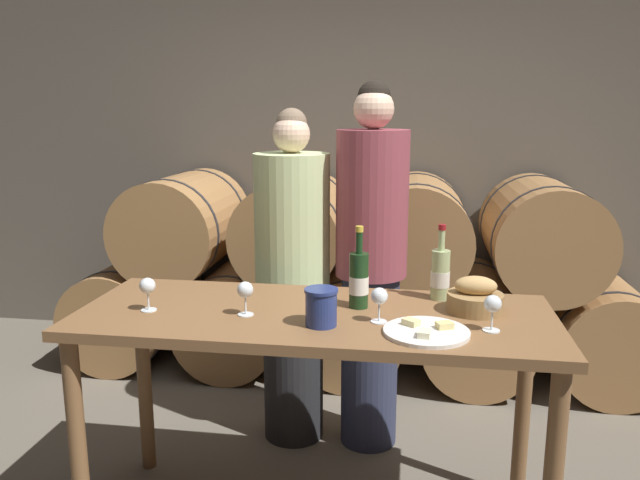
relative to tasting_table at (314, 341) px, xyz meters
The scene contains 14 objects.
stone_wall_back 2.34m from the tasting_table, 90.00° to the left, with size 10.00×0.12×3.20m.
barrel_stack 1.62m from the tasting_table, 90.00° to the left, with size 3.68×0.92×1.25m.
tasting_table is the anchor object (origin of this frame).
person_left 0.72m from the tasting_table, 107.76° to the left, with size 0.37×0.37×1.67m.
person_right 0.72m from the tasting_table, 76.44° to the left, with size 0.34×0.34×1.79m.
wine_bottle_red 0.29m from the tasting_table, 27.44° to the left, with size 0.08×0.08×0.32m.
wine_bottle_white 0.58m from the tasting_table, 26.70° to the left, with size 0.08×0.08×0.31m.
blue_crock 0.24m from the tasting_table, 71.62° to the right, with size 0.12×0.12×0.14m.
bread_basket 0.63m from the tasting_table, ahead, with size 0.21×0.21×0.14m.
cheese_plate 0.47m from the tasting_table, 22.54° to the right, with size 0.30×0.30×0.04m.
wine_glass_far_left 0.67m from the tasting_table, behind, with size 0.06×0.06×0.13m.
wine_glass_left 0.33m from the tasting_table, 163.27° to the right, with size 0.06×0.06×0.13m.
wine_glass_center 0.34m from the tasting_table, 17.52° to the right, with size 0.06×0.06×0.13m.
wine_glass_right 0.68m from the tasting_table, ahead, with size 0.06×0.06×0.13m.
Camera 1 is at (0.36, -2.23, 1.67)m, focal length 35.00 mm.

